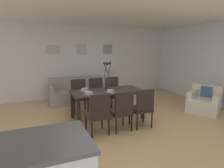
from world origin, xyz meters
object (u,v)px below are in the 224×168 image
object	(u,v)px
side_table	(110,91)
armchair	(204,102)
dining_chair_near_left	(98,112)
dining_chair_near_right	(79,94)
framed_picture_left	(53,50)
dining_chair_mid_left	(142,106)
dining_chair_mid_right	(113,91)
table_lamp	(110,74)
sofa	(78,93)
framed_picture_right	(108,49)
bowl_near_left	(89,93)
dining_table	(107,94)
centerpiece_vase	(107,80)
dining_chair_far_right	(97,92)
bowl_far_left	(110,91)
dining_chair_far_left	(122,109)
framed_picture_center	(82,49)

from	to	relation	value
side_table	armchair	distance (m)	3.12
side_table	dining_chair_near_left	bearing A→B (deg)	-116.88
dining_chair_near_right	framed_picture_left	distance (m)	2.14
dining_chair_mid_left	dining_chair_mid_right	xyz separation A→B (m)	(0.00, 1.70, 0.00)
dining_chair_mid_right	table_lamp	bearing A→B (deg)	72.98
sofa	dining_chair_near_right	bearing A→B (deg)	-100.21
dining_chair_near_left	sofa	distance (m)	2.73
dining_chair_near_left	framed_picture_left	bearing A→B (deg)	98.27
table_lamp	armchair	bearing A→B (deg)	-51.81
sofa	framed_picture_right	bearing A→B (deg)	25.54
table_lamp	framed_picture_left	world-z (taller)	framed_picture_left
sofa	table_lamp	distance (m)	1.35
sofa	table_lamp	size ratio (longest dim) A/B	3.60
dining_chair_near_right	bowl_near_left	distance (m)	1.08
dining_table	centerpiece_vase	xyz separation A→B (m)	(0.00, 0.00, 0.36)
dining_chair_far_right	framed_picture_left	size ratio (longest dim) A/B	2.11
dining_table	framed_picture_right	world-z (taller)	framed_picture_right
bowl_near_left	framed_picture_right	size ratio (longest dim) A/B	0.43
bowl_near_left	framed_picture_right	bearing A→B (deg)	60.21
sofa	framed_picture_right	xyz separation A→B (m)	(1.37, 0.65, 1.47)
dining_table	sofa	world-z (taller)	sofa
bowl_near_left	table_lamp	distance (m)	2.50
bowl_near_left	bowl_far_left	size ratio (longest dim) A/B	1.00
centerpiece_vase	side_table	xyz separation A→B (m)	(0.85, 1.88, -0.76)
centerpiece_vase	bowl_near_left	size ratio (longest dim) A/B	4.32
dining_table	framed_picture_right	bearing A→B (deg)	68.02
dining_table	bowl_far_left	world-z (taller)	bowl_far_left
dining_chair_far_left	dining_chair_mid_left	world-z (taller)	same
dining_chair_far_right	dining_table	bearing A→B (deg)	-90.94
dining_chair_near_right	centerpiece_vase	distance (m)	1.13
sofa	bowl_near_left	bearing A→B (deg)	-95.21
dining_chair_far_right	framed_picture_right	xyz separation A→B (m)	(1.00, 1.66, 1.24)
dining_chair_far_left	bowl_near_left	distance (m)	0.89
framed_picture_left	framed_picture_center	distance (m)	1.02
centerpiece_vase	framed_picture_left	distance (m)	2.82
dining_chair_near_left	table_lamp	distance (m)	3.08
dining_chair_near_right	table_lamp	size ratio (longest dim) A/B	1.80
dining_chair_far_left	side_table	size ratio (longest dim) A/B	1.77
dining_chair_mid_left	framed_picture_right	world-z (taller)	framed_picture_right
dining_chair_near_right	table_lamp	bearing A→B (deg)	36.57
bowl_near_left	armchair	xyz separation A→B (m)	(3.32, -0.37, -0.49)
centerpiece_vase	side_table	bearing A→B (deg)	65.67
armchair	dining_chair_near_left	bearing A→B (deg)	-175.34
dining_chair_near_left	centerpiece_vase	xyz separation A→B (m)	(0.53, 0.84, 0.51)
dining_chair_near_left	armchair	distance (m)	3.33
framed_picture_right	framed_picture_center	bearing A→B (deg)	180.00
dining_chair_near_right	dining_chair_mid_left	xyz separation A→B (m)	(1.07, -1.71, 0.00)
dining_chair_near_right	side_table	bearing A→B (deg)	36.57
armchair	framed_picture_left	bearing A→B (deg)	140.80
dining_chair_near_left	dining_chair_near_right	xyz separation A→B (m)	(-0.00, 1.70, 0.00)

